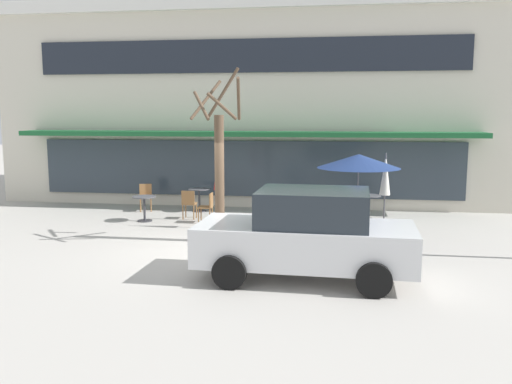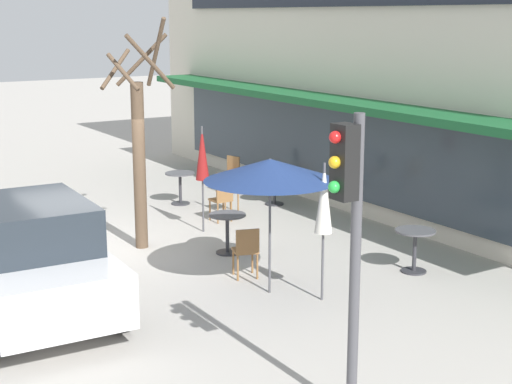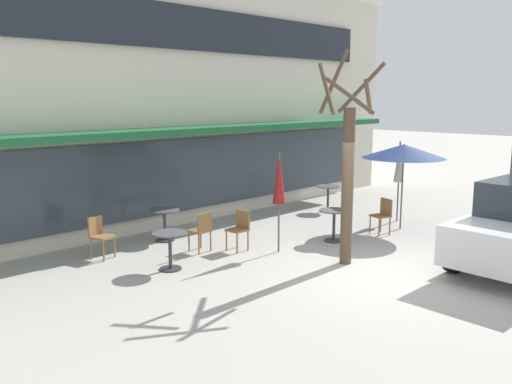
{
  "view_description": "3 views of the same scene",
  "coord_description": "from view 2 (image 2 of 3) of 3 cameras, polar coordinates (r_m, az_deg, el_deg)",
  "views": [
    {
      "loc": [
        2.99,
        -12.25,
        3.21
      ],
      "look_at": [
        0.77,
        3.02,
        0.97
      ],
      "focal_mm": 38.0,
      "sensor_mm": 36.0,
      "label": 1
    },
    {
      "loc": [
        13.67,
        -4.95,
        4.39
      ],
      "look_at": [
        0.65,
        3.17,
        0.92
      ],
      "focal_mm": 55.0,
      "sensor_mm": 36.0,
      "label": 2
    },
    {
      "loc": [
        -8.78,
        -5.38,
        3.4
      ],
      "look_at": [
        0.03,
        3.35,
        1.2
      ],
      "focal_mm": 38.0,
      "sensor_mm": 36.0,
      "label": 3
    }
  ],
  "objects": [
    {
      "name": "patio_umbrella_cream_folded",
      "position": [
        15.94,
        -3.93,
        2.76
      ],
      "size": [
        0.28,
        0.28,
        2.2
      ],
      "color": "#4C4C51",
      "rests_on": "ground"
    },
    {
      "name": "cafe_chair_2",
      "position": [
        13.29,
        -0.72,
        -4.14
      ],
      "size": [
        0.5,
        0.5,
        0.89
      ],
      "color": "olive",
      "rests_on": "ground"
    },
    {
      "name": "cafe_chair_3",
      "position": [
        17.75,
        -2.28,
        0.18
      ],
      "size": [
        0.41,
        0.41,
        0.89
      ],
      "color": "olive",
      "rests_on": "ground"
    },
    {
      "name": "cafe_table_by_tree",
      "position": [
        18.46,
        1.35,
        0.65
      ],
      "size": [
        0.7,
        0.7,
        0.76
      ],
      "color": "#333338",
      "rests_on": "ground"
    },
    {
      "name": "ground_plane",
      "position": [
        15.18,
        -11.56,
        -4.31
      ],
      "size": [
        80.0,
        80.0,
        0.0
      ],
      "primitive_type": "plane",
      "color": "#ADA8A0"
    },
    {
      "name": "patio_umbrella_corner_open",
      "position": [
        12.04,
        4.96,
        -0.54
      ],
      "size": [
        0.28,
        0.28,
        2.2
      ],
      "color": "#4C4C51",
      "rests_on": "ground"
    },
    {
      "name": "cafe_table_near_wall",
      "position": [
        13.89,
        11.49,
        -3.7
      ],
      "size": [
        0.7,
        0.7,
        0.76
      ],
      "color": "#333338",
      "rests_on": "ground"
    },
    {
      "name": "traffic_light_pole",
      "position": [
        8.35,
        6.8,
        -1.84
      ],
      "size": [
        0.26,
        0.43,
        3.4
      ],
      "color": "#47474C",
      "rests_on": "ground"
    },
    {
      "name": "cafe_chair_0",
      "position": [
        19.88,
        -1.85,
        1.55
      ],
      "size": [
        0.51,
        0.51,
        0.89
      ],
      "color": "olive",
      "rests_on": "ground"
    },
    {
      "name": "cafe_chair_1",
      "position": [
        16.93,
        -2.47,
        -0.44
      ],
      "size": [
        0.41,
        0.41,
        0.89
      ],
      "color": "olive",
      "rests_on": "ground"
    },
    {
      "name": "cafe_table_mid_patio",
      "position": [
        18.59,
        -5.54,
        0.67
      ],
      "size": [
        0.7,
        0.7,
        0.76
      ],
      "color": "#333338",
      "rests_on": "ground"
    },
    {
      "name": "patio_umbrella_green_folded",
      "position": [
        12.24,
        1.03,
        1.62
      ],
      "size": [
        2.1,
        2.1,
        2.2
      ],
      "color": "#4C4C51",
      "rests_on": "ground"
    },
    {
      "name": "building_facade",
      "position": [
        20.24,
        15.77,
        9.92
      ],
      "size": [
        18.07,
        9.1,
        7.1
      ],
      "color": "beige",
      "rests_on": "ground"
    },
    {
      "name": "street_tree",
      "position": [
        14.92,
        -8.48,
        3.18
      ],
      "size": [
        1.32,
        1.4,
        4.36
      ],
      "color": "brown",
      "rests_on": "ground"
    },
    {
      "name": "parked_sedan",
      "position": [
        12.1,
        -16.11,
        -4.62
      ],
      "size": [
        4.27,
        2.14,
        1.76
      ],
      "color": "silver",
      "rests_on": "ground"
    },
    {
      "name": "cafe_table_streetside",
      "position": [
        14.68,
        -2.1,
        -2.55
      ],
      "size": [
        0.7,
        0.7,
        0.76
      ],
      "color": "#333338",
      "rests_on": "ground"
    }
  ]
}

